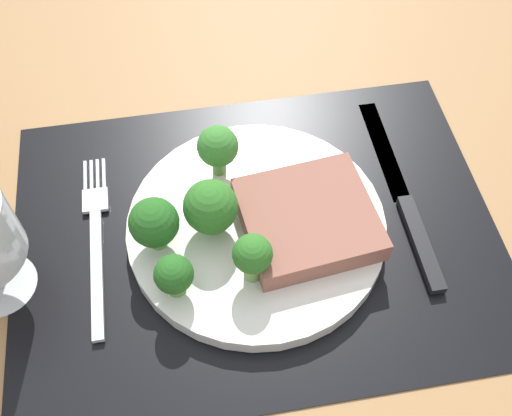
% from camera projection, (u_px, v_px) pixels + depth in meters
% --- Properties ---
extents(ground_plane, '(1.40, 1.10, 0.03)m').
position_uv_depth(ground_plane, '(256.00, 241.00, 0.57)').
color(ground_plane, '#996D42').
extents(placemat, '(0.44, 0.33, 0.00)m').
position_uv_depth(placemat, '(256.00, 232.00, 0.56)').
color(placemat, black).
rests_on(placemat, ground_plane).
extents(plate, '(0.23, 0.23, 0.02)m').
position_uv_depth(plate, '(256.00, 227.00, 0.55)').
color(plate, silver).
rests_on(plate, placemat).
extents(steak, '(0.12, 0.12, 0.02)m').
position_uv_depth(steak, '(308.00, 219.00, 0.53)').
color(steak, '#8C5647').
rests_on(steak, plate).
extents(broccoli_near_steak, '(0.05, 0.05, 0.06)m').
position_uv_depth(broccoli_near_steak, '(211.00, 208.00, 0.52)').
color(broccoli_near_steak, '#6B994C').
rests_on(broccoli_near_steak, plate).
extents(broccoli_near_fork, '(0.04, 0.04, 0.06)m').
position_uv_depth(broccoli_near_fork, '(218.00, 147.00, 0.55)').
color(broccoli_near_fork, '#5B8942').
rests_on(broccoli_near_fork, plate).
extents(broccoli_front_edge, '(0.03, 0.03, 0.05)m').
position_uv_depth(broccoli_front_edge, '(252.00, 256.00, 0.49)').
color(broccoli_front_edge, '#6B994C').
rests_on(broccoli_front_edge, plate).
extents(broccoli_back_left, '(0.03, 0.03, 0.04)m').
position_uv_depth(broccoli_back_left, '(174.00, 275.00, 0.49)').
color(broccoli_back_left, '#5B8942').
rests_on(broccoli_back_left, plate).
extents(broccoli_center, '(0.04, 0.04, 0.05)m').
position_uv_depth(broccoli_center, '(154.00, 223.00, 0.51)').
color(broccoli_center, '#6B994C').
rests_on(broccoli_center, plate).
extents(fork, '(0.02, 0.19, 0.01)m').
position_uv_depth(fork, '(96.00, 239.00, 0.55)').
color(fork, silver).
rests_on(fork, placemat).
extents(knife, '(0.02, 0.23, 0.01)m').
position_uv_depth(knife, '(406.00, 204.00, 0.57)').
color(knife, black).
rests_on(knife, placemat).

